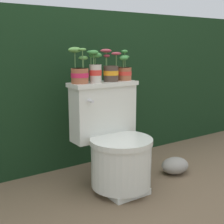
{
  "coord_description": "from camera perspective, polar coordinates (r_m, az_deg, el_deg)",
  "views": [
    {
      "loc": [
        -1.14,
        -1.6,
        0.99
      ],
      "look_at": [
        0.05,
        0.16,
        0.54
      ],
      "focal_mm": 50.0,
      "sensor_mm": 36.0,
      "label": 1
    }
  ],
  "objects": [
    {
      "name": "ground_plane",
      "position": [
        2.2,
        1.34,
        -14.9
      ],
      "size": [
        12.0,
        12.0,
        0.0
      ],
      "primitive_type": "plane",
      "color": "brown"
    },
    {
      "name": "hedge_backdrop",
      "position": [
        2.98,
        -11.33,
        4.93
      ],
      "size": [
        4.15,
        0.98,
        1.28
      ],
      "color": "black",
      "rests_on": "ground"
    },
    {
      "name": "toilet",
      "position": [
        2.2,
        0.51,
        -5.97
      ],
      "size": [
        0.5,
        0.53,
        0.74
      ],
      "color": "silver",
      "rests_on": "ground"
    },
    {
      "name": "potted_plant_left",
      "position": [
        2.14,
        -5.96,
        7.36
      ],
      "size": [
        0.14,
        0.12,
        0.24
      ],
      "color": "#9E5638",
      "rests_on": "toilet"
    },
    {
      "name": "potted_plant_midleft",
      "position": [
        2.18,
        -3.1,
        8.06
      ],
      "size": [
        0.12,
        0.09,
        0.22
      ],
      "color": "beige",
      "rests_on": "toilet"
    },
    {
      "name": "potted_plant_middle",
      "position": [
        2.26,
        -0.23,
        7.66
      ],
      "size": [
        0.14,
        0.12,
        0.23
      ],
      "color": "#47382D",
      "rests_on": "toilet"
    },
    {
      "name": "potted_plant_midright",
      "position": [
        2.33,
        2.23,
        7.68
      ],
      "size": [
        0.12,
        0.11,
        0.22
      ],
      "color": "#9E5638",
      "rests_on": "toilet"
    },
    {
      "name": "garden_stone",
      "position": [
        2.56,
        11.44,
        -9.57
      ],
      "size": [
        0.23,
        0.18,
        0.13
      ],
      "color": "gray",
      "rests_on": "ground"
    }
  ]
}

